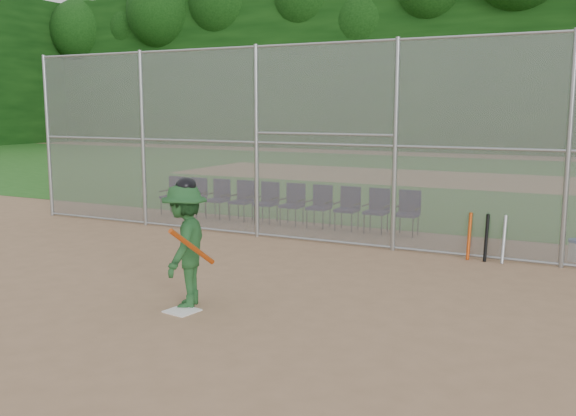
% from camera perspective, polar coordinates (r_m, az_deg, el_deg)
% --- Properties ---
extents(ground, '(100.00, 100.00, 0.00)m').
position_cam_1_polar(ground, '(8.58, -7.64, -9.60)').
color(ground, '#A57E5B').
rests_on(ground, ground).
extents(grass_strip, '(100.00, 100.00, 0.00)m').
position_cam_1_polar(grass_strip, '(25.27, 16.04, 2.39)').
color(grass_strip, '#25611D').
rests_on(grass_strip, ground).
extents(dirt_patch_far, '(24.00, 24.00, 0.00)m').
position_cam_1_polar(dirt_patch_far, '(25.27, 16.05, 2.39)').
color(dirt_patch_far, tan).
rests_on(dirt_patch_far, ground).
extents(backstop_fence, '(16.09, 0.09, 4.00)m').
position_cam_1_polar(backstop_fence, '(12.60, 5.15, 5.93)').
color(backstop_fence, gray).
rests_on(backstop_fence, ground).
extents(treeline, '(81.00, 60.00, 11.00)m').
position_cam_1_polar(treeline, '(27.24, 17.37, 14.36)').
color(treeline, black).
rests_on(treeline, ground).
extents(home_plate, '(0.44, 0.44, 0.02)m').
position_cam_1_polar(home_plate, '(8.85, -9.39, -9.01)').
color(home_plate, white).
rests_on(home_plate, ground).
extents(batter_at_plate, '(1.01, 1.38, 1.79)m').
position_cam_1_polar(batter_at_plate, '(8.87, -9.13, -3.23)').
color(batter_at_plate, '#205226').
rests_on(batter_at_plate, ground).
extents(spare_bats, '(0.66, 0.26, 0.85)m').
position_cam_1_polar(spare_bats, '(11.97, 17.22, -2.54)').
color(spare_bats, '#D84C14').
rests_on(spare_bats, ground).
extents(chair_0, '(0.54, 0.52, 0.96)m').
position_cam_1_polar(chair_0, '(16.73, -10.28, 1.08)').
color(chair_0, '#110F38').
rests_on(chair_0, ground).
extents(chair_1, '(0.54, 0.52, 0.96)m').
position_cam_1_polar(chair_1, '(16.33, -8.35, 0.94)').
color(chair_1, '#110F38').
rests_on(chair_1, ground).
extents(chair_2, '(0.54, 0.52, 0.96)m').
position_cam_1_polar(chair_2, '(15.95, -6.33, 0.79)').
color(chair_2, '#110F38').
rests_on(chair_2, ground).
extents(chair_3, '(0.54, 0.52, 0.96)m').
position_cam_1_polar(chair_3, '(15.59, -4.21, 0.63)').
color(chair_3, '#110F38').
rests_on(chair_3, ground).
extents(chair_4, '(0.54, 0.52, 0.96)m').
position_cam_1_polar(chair_4, '(15.25, -1.99, 0.46)').
color(chair_4, '#110F38').
rests_on(chair_4, ground).
extents(chair_5, '(0.54, 0.52, 0.96)m').
position_cam_1_polar(chair_5, '(14.93, 0.33, 0.29)').
color(chair_5, '#110F38').
rests_on(chair_5, ground).
extents(chair_6, '(0.54, 0.52, 0.96)m').
position_cam_1_polar(chair_6, '(14.64, 2.74, 0.11)').
color(chair_6, '#110F38').
rests_on(chair_6, ground).
extents(chair_7, '(0.54, 0.52, 0.96)m').
position_cam_1_polar(chair_7, '(14.38, 5.24, -0.08)').
color(chair_7, '#110F38').
rests_on(chair_7, ground).
extents(chair_8, '(0.54, 0.52, 0.96)m').
position_cam_1_polar(chair_8, '(14.15, 7.83, -0.27)').
color(chair_8, '#110F38').
rests_on(chair_8, ground).
extents(chair_9, '(0.54, 0.52, 0.96)m').
position_cam_1_polar(chair_9, '(13.94, 10.50, -0.47)').
color(chair_9, '#110F38').
rests_on(chair_9, ground).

